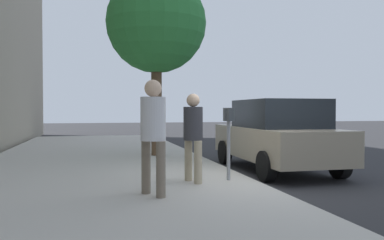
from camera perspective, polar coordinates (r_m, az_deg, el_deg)
ground_plane at (r=8.36m, az=7.89°, el=-9.03°), size 80.00×80.00×0.00m
sidewalk_slab at (r=7.78m, az=-13.42°, el=-9.27°), size 28.00×6.00×0.15m
parking_meter at (r=7.75m, az=5.29°, el=-1.16°), size 0.36×0.12×1.41m
pedestrian_at_meter at (r=7.48m, az=0.16°, el=-1.57°), size 0.50×0.37×1.68m
pedestrian_bystander at (r=6.33m, az=-5.62°, el=-0.93°), size 0.51×0.40×1.85m
parked_sedan_near at (r=10.10m, az=12.06°, el=-2.12°), size 4.42×2.00×1.77m
street_tree at (r=12.29m, az=-5.16°, el=13.61°), size 3.00×3.00×5.48m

